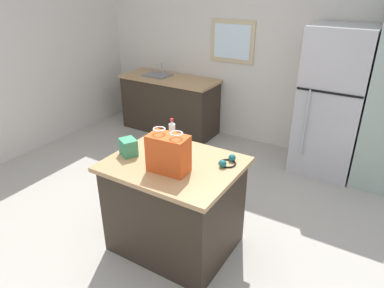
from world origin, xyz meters
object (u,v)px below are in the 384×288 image
Objects in this scene: kitchen_island at (175,205)px; shopping_bag at (168,153)px; bottle at (172,132)px; ear_defenders at (227,162)px; small_box at (128,147)px; refrigerator at (332,103)px.

shopping_bag is at bearing -71.64° from kitchen_island.
bottle is 1.19× the size of ear_defenders.
bottle is at bearing 121.30° from shopping_bag.
bottle is at bearing 169.00° from ear_defenders.
kitchen_island is at bearing -152.56° from ear_defenders.
ear_defenders is at bearing 27.44° from kitchen_island.
kitchen_island is 7.40× the size of small_box.
shopping_bag is 0.52m from ear_defenders.
ear_defenders is at bearing -102.11° from refrigerator.
kitchen_island is at bearing -54.24° from bottle.
kitchen_island is 2.42m from refrigerator.
refrigerator is (0.84, 2.22, 0.47)m from kitchen_island.
shopping_bag is 1.50× the size of bottle.
kitchen_island is 5.60× the size of ear_defenders.
bottle is at bearing -119.69° from refrigerator.
shopping_bag reaches higher than ear_defenders.
refrigerator is 9.21× the size of ear_defenders.
kitchen_island is 0.68m from bottle.
shopping_bag is 2.37× the size of small_box.
ear_defenders is (0.64, -0.13, -0.08)m from bottle.
shopping_bag is at bearing -136.02° from ear_defenders.
shopping_bag is 0.47m from small_box.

